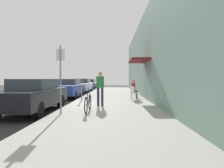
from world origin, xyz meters
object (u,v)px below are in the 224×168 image
at_px(parked_car_0, 34,95).
at_px(cafe_chair_0, 134,92).
at_px(parked_car_3, 89,84).
at_px(pedestrian_standing, 100,86).
at_px(parked_car_1, 68,88).
at_px(seated_patron_1, 134,88).
at_px(parking_meter, 82,88).
at_px(bicycle_0, 88,103).
at_px(street_sign, 61,74).
at_px(parked_car_2, 82,85).
at_px(cafe_chair_1, 133,91).

xyz_separation_m(parked_car_0, cafe_chair_0, (4.75, 3.11, -0.13)).
distance_m(parked_car_3, pedestrian_standing, 16.50).
xyz_separation_m(parked_car_1, seated_patron_1, (4.80, -1.89, 0.07)).
xyz_separation_m(parked_car_1, parking_meter, (1.55, -2.83, 0.14)).
relative_size(parked_car_1, bicycle_0, 2.57).
height_order(bicycle_0, cafe_chair_0, bicycle_0).
distance_m(parked_car_0, seated_patron_1, 6.24).
distance_m(parked_car_1, street_sign, 7.11).
distance_m(parked_car_2, bicycle_0, 12.57).
bearing_deg(parked_car_1, parked_car_0, -90.00).
xyz_separation_m(street_sign, seated_patron_1, (3.30, 5.00, -0.82)).
bearing_deg(parked_car_2, street_sign, -83.31).
distance_m(parked_car_1, bicycle_0, 6.89).
distance_m(parked_car_3, parking_meter, 14.29).
bearing_deg(seated_patron_1, parking_meter, -163.81).
bearing_deg(cafe_chair_1, parking_meter, -163.63).
xyz_separation_m(bicycle_0, cafe_chair_1, (2.27, 4.53, 0.14)).
relative_size(parked_car_0, parked_car_2, 1.00).
xyz_separation_m(parking_meter, cafe_chair_1, (3.19, 0.94, -0.26)).
height_order(parked_car_1, parked_car_2, parked_car_2).
bearing_deg(bicycle_0, parked_car_0, 167.21).
height_order(parking_meter, street_sign, street_sign).
bearing_deg(parked_car_1, parked_car_2, 90.00).
relative_size(parked_car_1, pedestrian_standing, 2.59).
height_order(parked_car_1, pedestrian_standing, pedestrian_standing).
relative_size(parked_car_3, parking_meter, 3.33).
distance_m(cafe_chair_1, pedestrian_standing, 3.57).
bearing_deg(parking_meter, bicycle_0, -75.56).
relative_size(parked_car_0, parking_meter, 3.33).
distance_m(parked_car_2, parked_car_3, 5.48).
height_order(cafe_chair_1, pedestrian_standing, pedestrian_standing).
bearing_deg(street_sign, bicycle_0, 25.36).
height_order(parked_car_1, parked_car_3, parked_car_1).
bearing_deg(pedestrian_standing, parked_car_0, -160.81).
bearing_deg(parked_car_0, seated_patron_1, 39.63).
bearing_deg(pedestrian_standing, parked_car_2, 104.79).
relative_size(parked_car_0, seated_patron_1, 3.41).
relative_size(parked_car_0, cafe_chair_0, 5.06).
xyz_separation_m(parked_car_2, pedestrian_standing, (2.84, -10.77, 0.37)).
bearing_deg(street_sign, cafe_chair_1, 57.01).
relative_size(parked_car_0, pedestrian_standing, 2.59).
relative_size(parked_car_3, street_sign, 1.69).
relative_size(parking_meter, cafe_chair_1, 1.52).
distance_m(parked_car_0, street_sign, 2.02).
height_order(parked_car_3, cafe_chair_0, parked_car_3).
relative_size(parking_meter, street_sign, 0.51).
bearing_deg(parked_car_3, cafe_chair_0, -71.43).
xyz_separation_m(parked_car_3, seated_patron_1, (4.80, -13.26, 0.11)).
relative_size(cafe_chair_0, pedestrian_standing, 0.51).
bearing_deg(street_sign, parked_car_3, 94.69).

